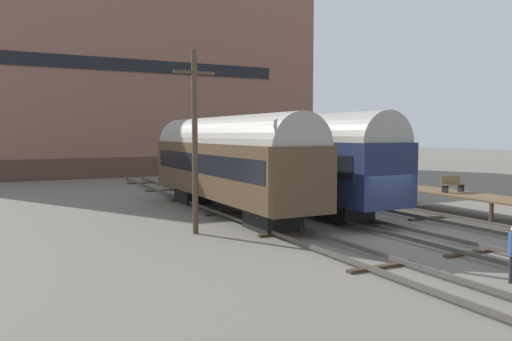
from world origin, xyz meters
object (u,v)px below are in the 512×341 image
Objects in this scene: bench at (452,183)px; train_car_navy at (282,155)px; utility_pole at (195,139)px; train_car_brown at (227,159)px.

train_car_navy is at bearing 135.49° from bench.
bench is at bearing -4.14° from utility_pole.
utility_pole is (-3.35, -4.31, 1.10)m from train_car_brown.
train_car_navy is 4.37m from train_car_brown.
train_car_navy reaches higher than bench.
bench is 0.18× the size of utility_pole.
train_car_brown is (-4.18, -1.27, -0.08)m from train_car_navy.
train_car_navy is 9.53m from bench.
train_car_brown is 11.11× the size of bench.
train_car_brown is 5.57m from utility_pole.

